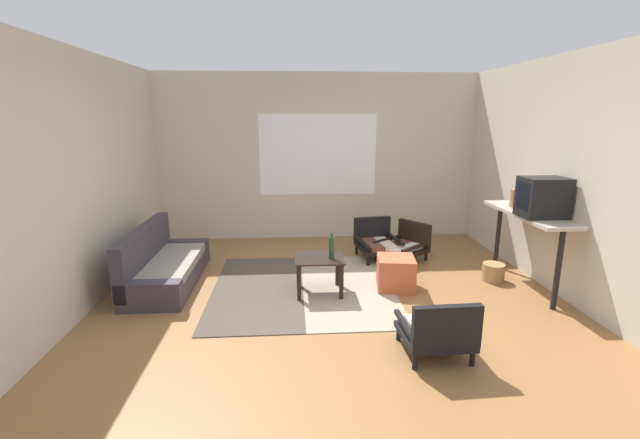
# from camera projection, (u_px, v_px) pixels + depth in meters

# --- Properties ---
(ground_plane) EXTENTS (7.80, 7.80, 0.00)m
(ground_plane) POSITION_uv_depth(u_px,v_px,m) (336.00, 316.00, 4.43)
(ground_plane) COLOR olive
(far_wall_with_window) EXTENTS (5.60, 0.13, 2.70)m
(far_wall_with_window) POSITION_uv_depth(u_px,v_px,m) (318.00, 157.00, 7.08)
(far_wall_with_window) COLOR beige
(far_wall_with_window) RESTS_ON ground
(side_wall_right) EXTENTS (0.12, 6.60, 2.70)m
(side_wall_right) POSITION_uv_depth(u_px,v_px,m) (581.00, 180.00, 4.58)
(side_wall_right) COLOR beige
(side_wall_right) RESTS_ON ground
(side_wall_left) EXTENTS (0.12, 6.60, 2.70)m
(side_wall_left) POSITION_uv_depth(u_px,v_px,m) (67.00, 185.00, 4.23)
(side_wall_left) COLOR beige
(side_wall_left) RESTS_ON ground
(area_rug) EXTENTS (2.14, 2.25, 0.01)m
(area_rug) POSITION_uv_depth(u_px,v_px,m) (303.00, 288.00, 5.14)
(area_rug) COLOR #4C4238
(area_rug) RESTS_ON ground
(couch) EXTENTS (0.69, 1.74, 0.71)m
(couch) POSITION_uv_depth(u_px,v_px,m) (163.00, 266.00, 5.26)
(couch) COLOR #38333D
(couch) RESTS_ON ground
(coffee_table) EXTENTS (0.55, 0.49, 0.43)m
(coffee_table) POSITION_uv_depth(u_px,v_px,m) (319.00, 265.00, 4.93)
(coffee_table) COLOR black
(coffee_table) RESTS_ON ground
(armchair_by_window) EXTENTS (0.64, 0.70, 0.56)m
(armchair_by_window) POSITION_uv_depth(u_px,v_px,m) (376.00, 241.00, 6.23)
(armchair_by_window) COLOR black
(armchair_by_window) RESTS_ON ground
(armchair_striped_foreground) EXTENTS (0.59, 0.58, 0.55)m
(armchair_striped_foreground) POSITION_uv_depth(u_px,v_px,m) (438.00, 331.00, 3.62)
(armchair_striped_foreground) COLOR black
(armchair_striped_foreground) RESTS_ON ground
(armchair_corner) EXTENTS (0.82, 0.81, 0.53)m
(armchair_corner) POSITION_uv_depth(u_px,v_px,m) (405.00, 244.00, 6.14)
(armchair_corner) COLOR black
(armchair_corner) RESTS_ON ground
(ottoman_orange) EXTENTS (0.48, 0.48, 0.39)m
(ottoman_orange) POSITION_uv_depth(u_px,v_px,m) (396.00, 273.00, 5.09)
(ottoman_orange) COLOR #BC5633
(ottoman_orange) RESTS_ON ground
(console_shelf) EXTENTS (0.43, 1.46, 0.92)m
(console_shelf) POSITION_uv_depth(u_px,v_px,m) (528.00, 221.00, 5.04)
(console_shelf) COLOR #B2AD9E
(console_shelf) RESTS_ON ground
(crt_television) EXTENTS (0.47, 0.36, 0.44)m
(crt_television) POSITION_uv_depth(u_px,v_px,m) (543.00, 197.00, 4.72)
(crt_television) COLOR black
(crt_television) RESTS_ON console_shelf
(clay_vase) EXTENTS (0.18, 0.18, 0.31)m
(clay_vase) POSITION_uv_depth(u_px,v_px,m) (518.00, 198.00, 5.26)
(clay_vase) COLOR #A87047
(clay_vase) RESTS_ON console_shelf
(glass_bottle) EXTENTS (0.06, 0.06, 0.31)m
(glass_bottle) POSITION_uv_depth(u_px,v_px,m) (332.00, 248.00, 4.84)
(glass_bottle) COLOR #194723
(glass_bottle) RESTS_ON coffee_table
(wicker_basket) EXTENTS (0.27, 0.27, 0.22)m
(wicker_basket) POSITION_uv_depth(u_px,v_px,m) (493.00, 272.00, 5.36)
(wicker_basket) COLOR #9E7A4C
(wicker_basket) RESTS_ON ground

